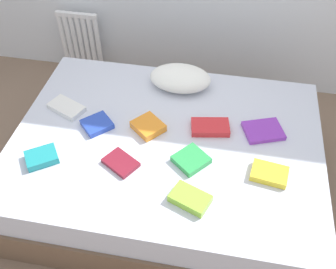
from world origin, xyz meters
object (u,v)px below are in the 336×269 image
radiator (81,40)px  textbook_purple (263,131)px  textbook_maroon (121,163)px  textbook_yellow (269,174)px  textbook_teal (42,157)px  bed (167,163)px  textbook_blue (97,124)px  textbook_orange (148,126)px  textbook_red (210,127)px  textbook_lime (190,199)px  textbook_white (67,108)px  textbook_green (191,160)px  pillow (180,78)px

radiator → textbook_purple: (1.63, -1.04, 0.15)m
textbook_maroon → textbook_yellow: 0.87m
textbook_purple → textbook_teal: textbook_teal is taller
bed → radiator: radiator is taller
textbook_blue → textbook_purple: 1.08m
textbook_orange → textbook_blue: size_ratio=1.05×
textbook_yellow → textbook_teal: (-1.35, -0.13, 0.00)m
textbook_maroon → textbook_orange: bearing=104.9°
textbook_red → textbook_lime: bearing=-104.8°
textbook_white → textbook_maroon: bearing=-15.1°
textbook_red → textbook_purple: bearing=-3.7°
textbook_maroon → textbook_green: size_ratio=1.09×
textbook_purple → textbook_lime: bearing=-142.8°
textbook_orange → textbook_green: (0.31, -0.22, -0.01)m
textbook_green → textbook_lime: (0.03, -0.28, 0.01)m
radiator → textbook_teal: (0.32, -1.52, 0.16)m
textbook_green → textbook_red: size_ratio=0.75×
bed → textbook_red: textbook_red is taller
radiator → textbook_orange: (0.89, -1.14, 0.16)m
textbook_orange → textbook_maroon: bearing=-66.3°
textbook_purple → textbook_yellow: bearing=-104.2°
radiator → textbook_lime: radiator is taller
textbook_orange → textbook_red: 0.40m
textbook_green → textbook_white: 0.96m
textbook_orange → textbook_red: size_ratio=0.75×
textbook_blue → textbook_red: size_ratio=0.71×
textbook_teal → textbook_red: bearing=-9.9°
textbook_yellow → textbook_purple: size_ratio=0.86×
textbook_lime → pillow: bearing=123.7°
textbook_lime → radiator: bearing=148.4°
textbook_blue → textbook_maroon: textbook_blue is taller
pillow → textbook_yellow: size_ratio=2.13×
textbook_blue → textbook_white: size_ratio=0.71×
textbook_lime → bed: bearing=137.0°
textbook_orange → textbook_blue: textbook_orange is taller
pillow → textbook_green: size_ratio=2.42×
textbook_maroon → textbook_yellow: textbook_yellow is taller
radiator → textbook_yellow: radiator is taller
textbook_yellow → textbook_orange: bearing=170.9°
textbook_lime → textbook_white: bearing=169.2°
textbook_white → textbook_red: bearing=23.2°
textbook_maroon → textbook_yellow: bearing=36.5°
pillow → bed: bearing=-90.1°
textbook_green → bed: bearing=177.2°
textbook_maroon → textbook_lime: size_ratio=0.93×
bed → textbook_lime: 0.57m
bed → textbook_orange: size_ratio=10.93×
textbook_blue → textbook_red: (0.73, 0.10, 0.00)m
bed → textbook_blue: textbook_blue is taller
radiator → textbook_red: 1.69m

